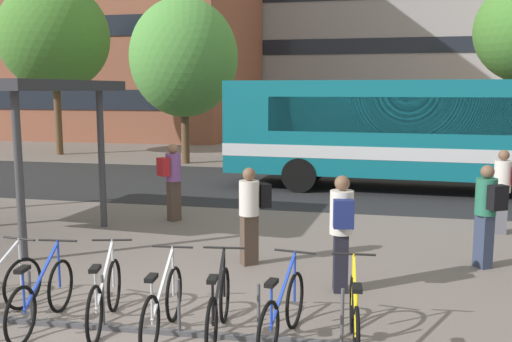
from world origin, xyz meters
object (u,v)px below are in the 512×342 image
object	(u,v)px
parked_bicycle_silver_4	(105,297)
parked_bicycle_yellow_8	(354,318)
parked_bicycle_black_6	(219,308)
street_tree_1	(184,58)
commuter_black_pack_2	(487,209)
parked_bicycle_silver_5	(163,307)
parked_bicycle_blue_3	(42,298)
parked_bicycle_blue_7	(282,313)
commuter_red_pack_4	(172,176)
commuter_black_pack_0	(251,209)
commuter_navy_pack_1	(342,226)
street_tree_2	(54,37)
city_bus	(432,130)
commuter_maroon_pack_3	(504,186)

from	to	relation	value
parked_bicycle_silver_4	parked_bicycle_yellow_8	world-z (taller)	same
parked_bicycle_black_6	street_tree_1	bearing A→B (deg)	13.27
commuter_black_pack_2	street_tree_1	distance (m)	15.41
parked_bicycle_silver_5	parked_bicycle_blue_3	bearing A→B (deg)	85.74
parked_bicycle_blue_7	commuter_red_pack_4	size ratio (longest dim) A/B	0.98
parked_bicycle_blue_7	commuter_black_pack_0	bearing A→B (deg)	27.21
parked_bicycle_yellow_8	commuter_black_pack_0	xyz separation A→B (m)	(-1.85, 2.88, 0.57)
parked_bicycle_black_6	parked_bicycle_yellow_8	world-z (taller)	same
parked_bicycle_yellow_8	commuter_red_pack_4	distance (m)	7.11
parked_bicycle_black_6	commuter_black_pack_0	xyz separation A→B (m)	(-0.28, 2.94, 0.57)
parked_bicycle_blue_3	commuter_navy_pack_1	size ratio (longest dim) A/B	1.00
parked_bicycle_blue_3	street_tree_2	distance (m)	20.67
parked_bicycle_blue_7	parked_bicycle_yellow_8	world-z (taller)	same
parked_bicycle_blue_7	commuter_black_pack_0	size ratio (longest dim) A/B	1.04
commuter_navy_pack_1	street_tree_1	world-z (taller)	street_tree_1
parked_bicycle_silver_5	street_tree_1	world-z (taller)	street_tree_1
parked_bicycle_black_6	commuter_red_pack_4	xyz separation A→B (m)	(-2.72, 5.69, 0.63)
parked_bicycle_silver_4	commuter_navy_pack_1	xyz separation A→B (m)	(2.78, 1.87, 0.61)
parked_bicycle_blue_7	parked_bicycle_silver_5	bearing A→B (deg)	102.48
parked_bicycle_black_6	commuter_navy_pack_1	xyz separation A→B (m)	(1.30, 1.92, 0.61)
commuter_red_pack_4	street_tree_1	world-z (taller)	street_tree_1
parked_bicycle_blue_3	city_bus	bearing A→B (deg)	-32.57
parked_bicycle_yellow_8	commuter_red_pack_4	xyz separation A→B (m)	(-4.30, 5.63, 0.63)
parked_bicycle_yellow_8	commuter_red_pack_4	bearing A→B (deg)	32.26
street_tree_2	parked_bicycle_silver_4	bearing A→B (deg)	-57.11
parked_bicycle_yellow_8	street_tree_2	distance (m)	22.65
street_tree_1	street_tree_2	bearing A→B (deg)	165.43
parked_bicycle_blue_3	commuter_black_pack_0	world-z (taller)	commuter_black_pack_0
parked_bicycle_blue_3	parked_bicycle_blue_7	xyz separation A→B (m)	(3.00, 0.16, 0.00)
street_tree_1	street_tree_2	world-z (taller)	street_tree_2
commuter_red_pack_4	commuter_black_pack_2	bearing A→B (deg)	-71.77
parked_bicycle_blue_7	parked_bicycle_yellow_8	distance (m)	0.82
city_bus	commuter_maroon_pack_3	bearing A→B (deg)	104.68
city_bus	street_tree_2	world-z (taller)	street_tree_2
commuter_maroon_pack_3	commuter_red_pack_4	size ratio (longest dim) A/B	0.99
street_tree_2	parked_bicycle_black_6	bearing A→B (deg)	-53.81
parked_bicycle_blue_3	commuter_black_pack_2	size ratio (longest dim) A/B	1.00
commuter_navy_pack_1	street_tree_2	xyz separation A→B (m)	(-13.81, 15.19, 4.27)
parked_bicycle_silver_4	city_bus	bearing A→B (deg)	-37.66
commuter_black_pack_0	commuter_black_pack_2	bearing A→B (deg)	152.65
parked_bicycle_blue_7	commuter_black_pack_2	distance (m)	4.55
parked_bicycle_blue_7	commuter_red_pack_4	world-z (taller)	commuter_red_pack_4
parked_bicycle_black_6	commuter_black_pack_0	size ratio (longest dim) A/B	1.04
commuter_black_pack_0	commuter_maroon_pack_3	bearing A→B (deg)	177.67
city_bus	parked_bicycle_blue_3	world-z (taller)	city_bus
parked_bicycle_black_6	commuter_maroon_pack_3	world-z (taller)	commuter_maroon_pack_3
parked_bicycle_blue_3	parked_bicycle_blue_7	size ratio (longest dim) A/B	1.00
parked_bicycle_yellow_8	commuter_black_pack_0	distance (m)	3.47
commuter_black_pack_2	parked_bicycle_black_6	bearing A→B (deg)	104.28
parked_bicycle_yellow_8	commuter_black_pack_2	distance (m)	4.07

